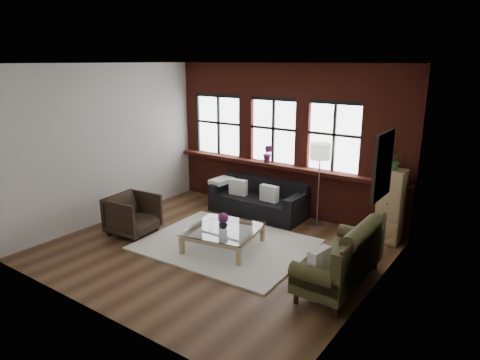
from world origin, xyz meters
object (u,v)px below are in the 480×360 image
Objects in this scene: vintage_settee at (340,254)px; armchair at (133,215)px; coffee_table at (224,239)px; vase at (223,224)px; drawer_chest at (391,206)px; dark_sofa at (258,198)px; floor_lamp at (319,182)px.

vintage_settee reaches higher than armchair.
vase is at bearing -90.00° from coffee_table.
drawer_chest reaches higher than armchair.
coffee_table is 0.28m from vase.
coffee_table is at bearing -138.88° from drawer_chest.
dark_sofa is at bearing -176.26° from drawer_chest.
floor_lamp reaches higher than dark_sofa.
dark_sofa is 1.89m from vase.
vase is (1.84, 0.45, 0.08)m from armchair.
floor_lamp is (-1.42, -0.04, 0.24)m from drawer_chest.
vintage_settee is 2.21m from coffee_table.
floor_lamp is (0.89, 1.97, 0.46)m from vase.
dark_sofa is 3.24m from vintage_settee.
armchair is 1.91m from coffee_table.
floor_lamp reaches higher than drawer_chest.
vintage_settee is 1.02× the size of floor_lamp.
floor_lamp reaches higher than vintage_settee.
dark_sofa is 2.67m from armchair.
coffee_table is 3.09m from drawer_chest.
coffee_table is (1.84, 0.45, -0.19)m from armchair.
vintage_settee is 1.37× the size of drawer_chest.
vintage_settee is at bearing -89.83° from armchair.
dark_sofa reaches higher than vase.
vintage_settee is at bearing -56.93° from floor_lamp.
vase is at bearing -75.94° from dark_sofa.
armchair reaches higher than vase.
armchair is 1.90m from vase.
vase is 0.09× the size of floor_lamp.
armchair is at bearing -166.21° from vase.
vintage_settee is at bearing -35.13° from dark_sofa.
dark_sofa is 1.11× the size of vintage_settee.
vase is (0.00, -0.00, 0.28)m from coffee_table.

